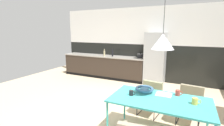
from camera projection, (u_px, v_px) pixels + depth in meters
The scene contains 17 objects.
ground_plane at pixel (116, 118), 3.68m from camera, with size 9.65×9.65×0.00m, color #CAB08C.
back_wall_splashback_dark at pixel (150, 63), 6.36m from camera, with size 7.42×0.12×1.38m, color black.
back_wall_panel_upper at pixel (152, 26), 6.09m from camera, with size 7.42×0.12×1.38m, color white.
kitchen_counter at pixel (103, 66), 6.87m from camera, with size 3.47×0.63×0.89m.
refrigerator_column at pixel (155, 59), 5.89m from camera, with size 0.69×0.60×1.84m, color #ADAFB2.
dining_table at pixel (159, 102), 2.81m from camera, with size 1.64×0.89×0.76m.
armchair_far_side at pixel (150, 94), 3.79m from camera, with size 0.55×0.53×0.74m.
armchair_by_stool at pixel (190, 100), 3.42m from camera, with size 0.54×0.52×0.76m.
fruit_bowl at pixel (144, 89), 3.11m from camera, with size 0.34×0.34×0.10m.
open_book at pixel (164, 94), 3.00m from camera, with size 0.27×0.24×0.02m.
mug_tall_blue at pixel (195, 101), 2.60m from camera, with size 0.13×0.09×0.10m.
mug_wide_latte at pixel (178, 93), 2.95m from camera, with size 0.12×0.08×0.10m.
mug_white_ceramic at pixel (131, 93), 2.96m from camera, with size 0.11×0.07×0.09m.
cooking_pot at pixel (140, 56), 6.22m from camera, with size 0.23×0.23×0.18m.
bottle_spice_small at pixel (112, 53), 6.55m from camera, with size 0.07×0.07×0.31m.
bottle_oil_tall at pixel (104, 53), 6.66m from camera, with size 0.07×0.07×0.28m.
pendant_lamp_over_table_near at pixel (163, 42), 2.61m from camera, with size 0.36×0.36×1.10m.
Camera 1 is at (1.38, -3.09, 1.90)m, focal length 26.66 mm.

